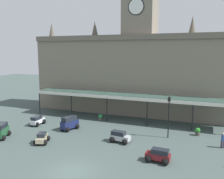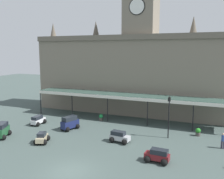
# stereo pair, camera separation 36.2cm
# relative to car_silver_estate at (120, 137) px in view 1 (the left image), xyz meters

# --- Properties ---
(ground_plane) EXTENTS (140.00, 140.00, 0.00)m
(ground_plane) POSITION_rel_car_silver_estate_xyz_m (-1.59, -7.94, -0.56)
(ground_plane) COLOR #404F4C
(station_building) EXTENTS (34.97, 6.25, 20.00)m
(station_building) POSITION_rel_car_silver_estate_xyz_m (-1.59, 13.83, 6.41)
(station_building) COLOR slate
(station_building) RESTS_ON ground
(entrance_canopy) EXTENTS (29.65, 3.26, 3.90)m
(entrance_canopy) POSITION_rel_car_silver_estate_xyz_m (-1.59, 8.48, 3.19)
(entrance_canopy) COLOR #38564C
(entrance_canopy) RESTS_ON ground
(car_silver_estate) EXTENTS (2.33, 1.70, 1.27)m
(car_silver_estate) POSITION_rel_car_silver_estate_xyz_m (0.00, 0.00, 0.00)
(car_silver_estate) COLOR #B2B5BA
(car_silver_estate) RESTS_ON ground
(car_navy_van) EXTENTS (2.05, 2.57, 1.77)m
(car_navy_van) POSITION_rel_car_silver_estate_xyz_m (-7.55, 1.82, 0.24)
(car_navy_van) COLOR #19214C
(car_navy_van) RESTS_ON ground
(car_green_van) EXTENTS (2.19, 2.58, 1.77)m
(car_green_van) POSITION_rel_car_silver_estate_xyz_m (-13.37, -3.77, 0.24)
(car_green_van) COLOR #1E512D
(car_green_van) RESTS_ON ground
(car_maroon_estate) EXTENTS (2.29, 1.62, 1.27)m
(car_maroon_estate) POSITION_rel_car_silver_estate_xyz_m (4.96, -3.40, 0.00)
(car_maroon_estate) COLOR maroon
(car_maroon_estate) RESTS_ON ground
(car_beige_sedan) EXTENTS (1.95, 2.23, 1.19)m
(car_beige_sedan) POSITION_rel_car_silver_estate_xyz_m (-7.95, -3.38, -0.06)
(car_beige_sedan) COLOR tan
(car_beige_sedan) RESTS_ON ground
(car_white_estate) EXTENTS (1.60, 2.28, 1.27)m
(car_white_estate) POSITION_rel_car_silver_estate_xyz_m (-12.78, 2.01, 0.00)
(car_white_estate) COLOR silver
(car_white_estate) RESTS_ON ground
(pedestrian_beside_cars) EXTENTS (0.37, 0.34, 1.67)m
(pedestrian_beside_cars) POSITION_rel_car_silver_estate_xyz_m (10.63, 2.38, 0.34)
(pedestrian_beside_cars) COLOR #3F384C
(pedestrian_beside_cars) RESTS_ON ground
(victorian_lamppost) EXTENTS (0.30, 0.30, 4.98)m
(victorian_lamppost) POSITION_rel_car_silver_estate_xyz_m (4.80, 3.43, 2.52)
(victorian_lamppost) COLOR black
(victorian_lamppost) RESTS_ON ground
(traffic_cone) EXTENTS (0.40, 0.40, 0.65)m
(traffic_cone) POSITION_rel_car_silver_estate_xyz_m (-9.95, 4.26, -0.24)
(traffic_cone) COLOR orange
(traffic_cone) RESTS_ON ground
(planter_near_kerb) EXTENTS (0.60, 0.60, 0.96)m
(planter_near_kerb) POSITION_rel_car_silver_estate_xyz_m (8.02, 5.52, -0.07)
(planter_near_kerb) COLOR #47423D
(planter_near_kerb) RESTS_ON ground
(planter_by_canopy) EXTENTS (0.60, 0.60, 0.96)m
(planter_by_canopy) POSITION_rel_car_silver_estate_xyz_m (-5.55, 7.15, -0.07)
(planter_by_canopy) COLOR #47423D
(planter_by_canopy) RESTS_ON ground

